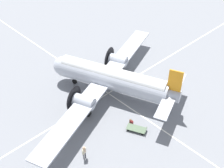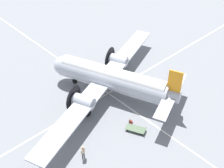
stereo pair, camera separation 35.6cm
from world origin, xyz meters
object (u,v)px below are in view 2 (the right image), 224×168
suitcase_near_door (131,122)px  suitcase_upright_spare (131,123)px  airliner_main (109,78)px  crew_foreground (83,151)px  baggage_cart (136,129)px

suitcase_near_door → suitcase_upright_spare: 0.13m
airliner_main → crew_foreground: (-5.63, 8.53, -1.49)m
crew_foreground → baggage_cart: crew_foreground is taller
suitcase_upright_spare → baggage_cart: size_ratio=0.24×
suitcase_near_door → baggage_cart: bearing=162.7°
crew_foreground → suitcase_near_door: crew_foreground is taller
airliner_main → suitcase_upright_spare: (-5.65, 1.83, -2.27)m
suitcase_upright_spare → baggage_cart: bearing=164.0°
crew_foreground → baggage_cart: bearing=156.5°
baggage_cart → airliner_main: bearing=-43.5°
airliner_main → suitcase_upright_spare: size_ratio=46.94×
crew_foreground → suitcase_upright_spare: bearing=165.4°
suitcase_upright_spare → suitcase_near_door: bearing=-27.3°
airliner_main → crew_foreground: size_ratio=15.53×
crew_foreground → airliner_main: bearing=-161.0°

